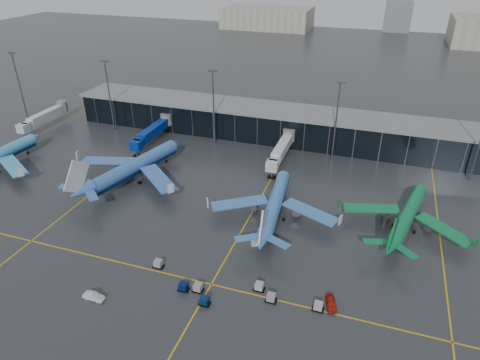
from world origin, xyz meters
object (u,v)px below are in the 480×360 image
(baggage_carts, at_px, (226,290))
(mobile_airstair, at_px, (256,240))
(airliner_klm_near, at_px, (275,195))
(service_van_red, at_px, (331,303))
(airliner_arkefly, at_px, (135,158))
(airliner_aer_lingus, at_px, (409,207))
(service_van_white, at_px, (94,296))

(baggage_carts, bearing_deg, mobile_airstair, 87.43)
(baggage_carts, bearing_deg, airliner_klm_near, 85.92)
(baggage_carts, bearing_deg, service_van_red, 8.55)
(airliner_arkefly, bearing_deg, baggage_carts, -26.84)
(airliner_arkefly, distance_m, baggage_carts, 54.82)
(service_van_red, bearing_deg, airliner_arkefly, 135.15)
(airliner_aer_lingus, relative_size, baggage_carts, 0.99)
(airliner_arkefly, relative_size, service_van_red, 9.64)
(airliner_aer_lingus, height_order, service_van_red, airliner_aer_lingus)
(service_van_white, bearing_deg, airliner_arkefly, 21.72)
(service_van_red, xyz_separation_m, service_van_white, (-43.76, -12.87, -0.06))
(airliner_arkefly, xyz_separation_m, service_van_white, (17.43, -45.65, -5.97))
(airliner_klm_near, relative_size, baggage_carts, 1.05)
(mobile_airstair, relative_size, service_van_white, 0.88)
(airliner_arkefly, relative_size, service_van_white, 10.05)
(service_van_white, bearing_deg, airliner_aer_lingus, -50.93)
(mobile_airstair, bearing_deg, service_van_white, -154.88)
(baggage_carts, relative_size, service_van_white, 8.43)
(mobile_airstair, height_order, service_van_white, mobile_airstair)
(airliner_klm_near, height_order, mobile_airstair, airliner_klm_near)
(mobile_airstair, height_order, service_van_red, mobile_airstair)
(airliner_arkefly, bearing_deg, airliner_klm_near, 6.26)
(airliner_arkefly, distance_m, airliner_aer_lingus, 74.64)
(airliner_aer_lingus, relative_size, service_van_red, 8.04)
(mobile_airstair, bearing_deg, airliner_arkefly, 133.29)
(airliner_klm_near, relative_size, service_van_red, 8.51)
(baggage_carts, relative_size, mobile_airstair, 9.59)
(airliner_arkefly, height_order, service_van_white, airliner_arkefly)
(airliner_arkefly, relative_size, mobile_airstair, 11.43)
(airliner_aer_lingus, bearing_deg, airliner_klm_near, -156.86)
(airliner_aer_lingus, distance_m, mobile_airstair, 37.57)
(airliner_arkefly, height_order, airliner_klm_near, airliner_arkefly)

